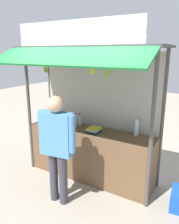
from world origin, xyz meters
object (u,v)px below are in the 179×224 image
(water_bottle_far_left, at_px, (136,128))
(vendor_person, at_px, (57,141))
(magazine_stack_mid_right, at_px, (58,123))
(banana_bunch_rightmost, at_px, (107,72))
(water_bottle_mid_left, at_px, (79,120))
(water_bottle_center, at_px, (75,121))
(banana_bunch_inner_left, at_px, (46,68))
(magazine_stack_back_left, at_px, (94,130))
(banana_bunch_inner_right, at_px, (92,69))

(water_bottle_far_left, bearing_deg, vendor_person, -127.66)
(water_bottle_far_left, distance_m, vendor_person, 1.38)
(magazine_stack_mid_right, relative_size, banana_bunch_rightmost, 1.02)
(water_bottle_mid_left, relative_size, magazine_stack_mid_right, 0.74)
(banana_bunch_rightmost, bearing_deg, vendor_person, -139.35)
(water_bottle_far_left, bearing_deg, water_bottle_center, -170.32)
(water_bottle_far_left, relative_size, banana_bunch_inner_left, 0.92)
(water_bottle_mid_left, bearing_deg, banana_bunch_rightmost, -33.18)
(water_bottle_center, distance_m, magazine_stack_back_left, 0.46)
(water_bottle_mid_left, height_order, magazine_stack_mid_right, water_bottle_mid_left)
(water_bottle_mid_left, distance_m, water_bottle_center, 0.13)
(vendor_person, bearing_deg, banana_bunch_inner_left, 131.28)
(water_bottle_mid_left, height_order, water_bottle_far_left, water_bottle_far_left)
(banana_bunch_rightmost, distance_m, vendor_person, 1.24)
(banana_bunch_inner_left, bearing_deg, water_bottle_center, 56.41)
(magazine_stack_back_left, height_order, banana_bunch_rightmost, banana_bunch_rightmost)
(banana_bunch_inner_right, bearing_deg, banana_bunch_rightmost, 0.18)
(water_bottle_far_left, xyz_separation_m, banana_bunch_inner_left, (-1.41, -0.61, 0.98))
(magazine_stack_back_left, bearing_deg, vendor_person, -100.26)
(magazine_stack_mid_right, bearing_deg, banana_bunch_inner_left, -75.76)
(water_bottle_far_left, bearing_deg, magazine_stack_back_left, -160.05)
(water_bottle_center, xyz_separation_m, banana_bunch_inner_left, (-0.28, -0.41, 0.99))
(water_bottle_mid_left, relative_size, banana_bunch_inner_left, 0.78)
(water_bottle_mid_left, distance_m, magazine_stack_mid_right, 0.43)
(magazine_stack_back_left, bearing_deg, magazine_stack_mid_right, 177.61)
(magazine_stack_mid_right, relative_size, banana_bunch_inner_right, 1.13)
(water_bottle_center, relative_size, vendor_person, 0.15)
(water_bottle_center, bearing_deg, water_bottle_far_left, 9.68)
(water_bottle_center, bearing_deg, banana_bunch_rightmost, -25.93)
(banana_bunch_inner_right, bearing_deg, banana_bunch_inner_left, 179.81)
(magazine_stack_back_left, height_order, banana_bunch_inner_right, banana_bunch_inner_right)
(banana_bunch_rightmost, bearing_deg, banana_bunch_inner_right, -179.82)
(magazine_stack_mid_right, bearing_deg, vendor_person, -52.54)
(water_bottle_mid_left, relative_size, magazine_stack_back_left, 0.95)
(water_bottle_far_left, xyz_separation_m, banana_bunch_rightmost, (-0.28, -0.61, 0.97))
(banana_bunch_inner_right, relative_size, banana_bunch_inner_left, 0.94)
(banana_bunch_inner_left, bearing_deg, water_bottle_mid_left, 61.34)
(banana_bunch_rightmost, bearing_deg, water_bottle_far_left, 65.20)
(banana_bunch_inner_right, distance_m, vendor_person, 1.19)
(water_bottle_mid_left, xyz_separation_m, water_bottle_center, (-0.02, -0.13, 0.01))
(water_bottle_center, xyz_separation_m, magazine_stack_mid_right, (-0.37, -0.02, -0.09))
(water_bottle_far_left, relative_size, magazine_stack_mid_right, 0.86)
(banana_bunch_inner_right, height_order, vendor_person, banana_bunch_inner_right)
(vendor_person, bearing_deg, water_bottle_far_left, 43.85)
(water_bottle_far_left, distance_m, banana_bunch_inner_left, 1.82)
(banana_bunch_inner_right, bearing_deg, magazine_stack_back_left, 114.59)
(magazine_stack_back_left, xyz_separation_m, vendor_person, (-0.15, -0.84, 0.07))
(banana_bunch_rightmost, relative_size, vendor_person, 0.19)
(water_bottle_center, height_order, banana_bunch_inner_right, banana_bunch_inner_right)
(water_bottle_center, xyz_separation_m, magazine_stack_back_left, (0.45, -0.06, -0.08))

